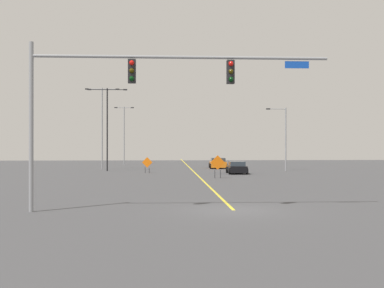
# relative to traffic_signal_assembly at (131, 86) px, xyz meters

# --- Properties ---
(ground) EXTENTS (143.99, 143.99, 0.00)m
(ground) POSITION_rel_traffic_signal_assembly_xyz_m (4.59, 0.01, -5.56)
(ground) COLOR #444447
(road_centre_stripe) EXTENTS (0.16, 79.99, 0.01)m
(road_centre_stripe) POSITION_rel_traffic_signal_assembly_xyz_m (4.59, 40.01, -5.55)
(road_centre_stripe) COLOR yellow
(road_centre_stripe) RESTS_ON ground
(traffic_signal_assembly) EXTENTS (13.33, 0.44, 7.49)m
(traffic_signal_assembly) POSITION_rel_traffic_signal_assembly_xyz_m (0.00, 0.00, 0.00)
(traffic_signal_assembly) COLOR gray
(traffic_signal_assembly) RESTS_ON ground
(street_lamp_near_right) EXTENTS (4.15, 0.24, 9.97)m
(street_lamp_near_right) POSITION_rel_traffic_signal_assembly_xyz_m (-6.30, 37.93, 0.26)
(street_lamp_near_right) COLOR gray
(street_lamp_near_right) RESTS_ON ground
(street_lamp_mid_left) EXTENTS (2.89, 0.24, 8.72)m
(street_lamp_mid_left) POSITION_rel_traffic_signal_assembly_xyz_m (-4.76, 50.96, -0.49)
(street_lamp_mid_left) COLOR gray
(street_lamp_mid_left) RESTS_ON ground
(street_lamp_far_right) EXTENTS (4.52, 0.24, 9.42)m
(street_lamp_far_right) POSITION_rel_traffic_signal_assembly_xyz_m (-5.17, 33.67, 0.01)
(street_lamp_far_right) COLOR black
(street_lamp_far_right) RESTS_ON ground
(street_lamp_mid_right) EXTENTS (2.35, 0.24, 7.25)m
(street_lamp_mid_right) POSITION_rel_traffic_signal_assembly_xyz_m (15.05, 33.08, -1.48)
(street_lamp_mid_right) COLOR gray
(street_lamp_mid_right) RESTS_ON ground
(construction_sign_right_lane) EXTENTS (1.10, 0.23, 1.68)m
(construction_sign_right_lane) POSITION_rel_traffic_signal_assembly_xyz_m (-0.45, 29.24, -4.52)
(construction_sign_right_lane) COLOR orange
(construction_sign_right_lane) RESTS_ON ground
(construction_sign_right_shoulder) EXTENTS (1.29, 0.09, 2.05)m
(construction_sign_right_shoulder) POSITION_rel_traffic_signal_assembly_xyz_m (6.10, 20.93, -4.26)
(construction_sign_right_shoulder) COLOR orange
(construction_sign_right_shoulder) RESTS_ON ground
(car_black_passing) EXTENTS (2.03, 4.03, 1.27)m
(car_black_passing) POSITION_rel_traffic_signal_assembly_xyz_m (8.81, 27.84, -4.96)
(car_black_passing) COLOR black
(car_black_passing) RESTS_ON ground
(car_orange_far) EXTENTS (2.30, 4.60, 1.33)m
(car_orange_far) POSITION_rel_traffic_signal_assembly_xyz_m (8.10, 39.44, -4.92)
(car_orange_far) COLOR orange
(car_orange_far) RESTS_ON ground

